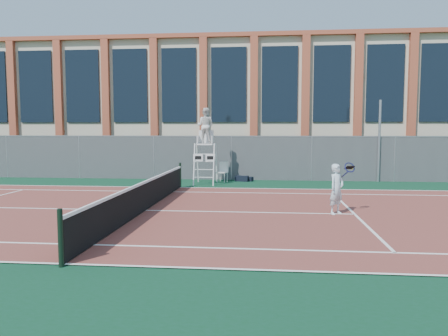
# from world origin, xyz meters

# --- Properties ---
(ground) EXTENTS (120.00, 120.00, 0.00)m
(ground) POSITION_xyz_m (0.00, 0.00, 0.00)
(ground) COLOR #233814
(apron) EXTENTS (36.00, 20.00, 0.01)m
(apron) POSITION_xyz_m (0.00, 1.00, 0.01)
(apron) COLOR #0D3A1E
(apron) RESTS_ON ground
(tennis_court) EXTENTS (23.77, 10.97, 0.02)m
(tennis_court) POSITION_xyz_m (0.00, 0.00, 0.02)
(tennis_court) COLOR brown
(tennis_court) RESTS_ON apron
(tennis_net) EXTENTS (0.10, 11.30, 1.10)m
(tennis_net) POSITION_xyz_m (0.00, 0.00, 0.54)
(tennis_net) COLOR black
(tennis_net) RESTS_ON ground
(fence) EXTENTS (40.00, 0.06, 2.20)m
(fence) POSITION_xyz_m (0.00, 8.80, 1.10)
(fence) COLOR #595E60
(fence) RESTS_ON ground
(hedge) EXTENTS (40.00, 1.40, 2.20)m
(hedge) POSITION_xyz_m (0.00, 10.00, 1.10)
(hedge) COLOR black
(hedge) RESTS_ON ground
(building) EXTENTS (45.00, 10.60, 8.22)m
(building) POSITION_xyz_m (0.00, 17.95, 4.15)
(building) COLOR beige
(building) RESTS_ON ground
(steel_pole) EXTENTS (0.12, 0.12, 3.98)m
(steel_pole) POSITION_xyz_m (9.22, 8.70, 1.99)
(steel_pole) COLOR #9EA0A5
(steel_pole) RESTS_ON ground
(umpire_chair) EXTENTS (1.01, 1.55, 3.60)m
(umpire_chair) POSITION_xyz_m (0.93, 7.05, 2.63)
(umpire_chair) COLOR white
(umpire_chair) RESTS_ON ground
(plastic_chair) EXTENTS (0.57, 0.57, 0.98)m
(plastic_chair) POSITION_xyz_m (1.67, 7.85, 0.59)
(plastic_chair) COLOR silver
(plastic_chair) RESTS_ON apron
(sports_bag_near) EXTENTS (0.69, 0.40, 0.28)m
(sports_bag_near) POSITION_xyz_m (2.57, 8.15, 0.15)
(sports_bag_near) COLOR black
(sports_bag_near) RESTS_ON apron
(sports_bag_far) EXTENTS (0.58, 0.44, 0.21)m
(sports_bag_far) POSITION_xyz_m (2.85, 8.28, 0.12)
(sports_bag_far) COLOR black
(sports_bag_far) RESTS_ON apron
(tennis_player) EXTENTS (0.91, 0.73, 1.54)m
(tennis_player) POSITION_xyz_m (5.86, -0.01, 0.79)
(tennis_player) COLOR silver
(tennis_player) RESTS_ON tennis_court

